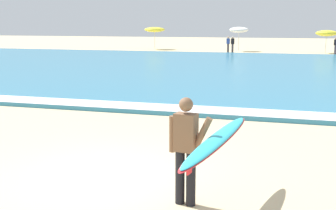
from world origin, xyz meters
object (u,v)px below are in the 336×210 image
beach_umbrella_0 (155,30)px  beach_umbrella_1 (239,30)px  beachgoer_near_row_mid (228,44)px  beachgoer_near_row_left (233,44)px  surfer_with_board (201,143)px  beachgoer_near_row_right (336,45)px  beach_umbrella_2 (327,33)px

beach_umbrella_0 → beach_umbrella_1: 9.34m
beach_umbrella_0 → beachgoer_near_row_mid: bearing=-18.4°
beach_umbrella_0 → beachgoer_near_row_left: bearing=-18.5°
surfer_with_board → beachgoer_near_row_mid: surfer_with_board is taller
beachgoer_near_row_right → beachgoer_near_row_left: bearing=-179.7°
surfer_with_board → beachgoer_near_row_right: size_ratio=1.80×
beach_umbrella_0 → beachgoer_near_row_right: (18.50, -2.96, -1.31)m
beachgoer_near_row_left → surfer_with_board: bearing=-83.3°
beach_umbrella_0 → beach_umbrella_2: size_ratio=1.10×
beach_umbrella_2 → beach_umbrella_1: bearing=174.2°
surfer_with_board → beachgoer_near_row_right: bearing=81.8°
beach_umbrella_2 → beachgoer_near_row_left: (-8.74, -1.47, -1.06)m
beachgoer_near_row_mid → surfer_with_board: bearing=-82.6°
beach_umbrella_1 → beachgoer_near_row_left: (-0.31, -2.32, -1.33)m
surfer_with_board → beachgoer_near_row_mid: bearing=97.4°
surfer_with_board → beach_umbrella_0: bearing=108.7°
beach_umbrella_2 → beachgoer_near_row_right: 1.92m
surfer_with_board → beach_umbrella_0: beach_umbrella_0 is taller
beach_umbrella_1 → beachgoer_near_row_right: size_ratio=1.59×
beachgoer_near_row_right → beach_umbrella_0: bearing=170.9°
beach_umbrella_0 → beach_umbrella_2: (17.74, -1.54, -0.25)m
beach_umbrella_2 → beachgoer_near_row_left: beach_umbrella_2 is taller
beachgoer_near_row_mid → beachgoer_near_row_right: size_ratio=1.00×
beachgoer_near_row_left → beach_umbrella_1: bearing=82.4°
beachgoer_near_row_left → beachgoer_near_row_mid: 0.50m
beach_umbrella_2 → beachgoer_near_row_left: bearing=-170.4°
beach_umbrella_0 → beachgoer_near_row_left: beach_umbrella_0 is taller
surfer_with_board → beachgoer_near_row_left: 36.55m
beach_umbrella_0 → beachgoer_near_row_right: size_ratio=1.54×
beach_umbrella_2 → beachgoer_near_row_left: size_ratio=1.40×
beach_umbrella_1 → beachgoer_near_row_right: beach_umbrella_1 is taller
beachgoer_near_row_left → beachgoer_near_row_mid: size_ratio=1.00×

